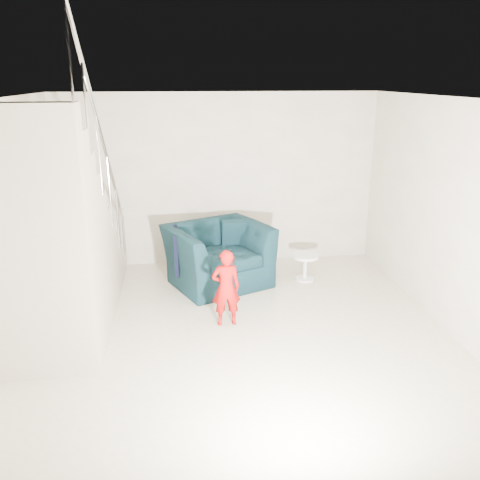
# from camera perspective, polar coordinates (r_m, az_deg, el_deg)

# --- Properties ---
(floor) EXTENTS (5.50, 5.50, 0.00)m
(floor) POSITION_cam_1_polar(r_m,az_deg,el_deg) (5.95, -0.02, -11.45)
(floor) COLOR tan
(floor) RESTS_ON ground
(ceiling) EXTENTS (5.50, 5.50, 0.00)m
(ceiling) POSITION_cam_1_polar(r_m,az_deg,el_deg) (5.19, -0.02, 15.52)
(ceiling) COLOR silver
(ceiling) RESTS_ON back_wall
(back_wall) EXTENTS (5.00, 0.00, 5.00)m
(back_wall) POSITION_cam_1_polar(r_m,az_deg,el_deg) (8.07, -2.42, 6.71)
(back_wall) COLOR #A09582
(back_wall) RESTS_ON floor
(front_wall) EXTENTS (5.00, 0.00, 5.00)m
(front_wall) POSITION_cam_1_polar(r_m,az_deg,el_deg) (2.93, 6.79, -14.55)
(front_wall) COLOR #A09582
(front_wall) RESTS_ON floor
(right_wall) EXTENTS (0.00, 5.50, 5.50)m
(right_wall) POSITION_cam_1_polar(r_m,az_deg,el_deg) (6.22, 23.49, 1.82)
(right_wall) COLOR #A09582
(right_wall) RESTS_ON floor
(armchair) EXTENTS (1.70, 1.62, 0.87)m
(armchair) POSITION_cam_1_polar(r_m,az_deg,el_deg) (7.39, -2.48, -1.71)
(armchair) COLOR black
(armchair) RESTS_ON floor
(toddler) EXTENTS (0.36, 0.25, 0.96)m
(toddler) POSITION_cam_1_polar(r_m,az_deg,el_deg) (6.16, -1.59, -5.39)
(toddler) COLOR #8E040C
(toddler) RESTS_ON floor
(side_table) EXTENTS (0.40, 0.40, 0.40)m
(side_table) POSITION_cam_1_polar(r_m,az_deg,el_deg) (7.62, 7.32, -2.57)
(side_table) COLOR silver
(side_table) RESTS_ON floor
(staircase) EXTENTS (1.02, 3.03, 3.62)m
(staircase) POSITION_cam_1_polar(r_m,az_deg,el_deg) (6.18, -19.42, -1.73)
(staircase) COLOR #ADA089
(staircase) RESTS_ON floor
(cushion) EXTENTS (0.42, 0.20, 0.42)m
(cushion) POSITION_cam_1_polar(r_m,az_deg,el_deg) (7.60, -0.44, 0.78)
(cushion) COLOR black
(cushion) RESTS_ON armchair
(throw) EXTENTS (0.05, 0.55, 0.61)m
(throw) POSITION_cam_1_polar(r_m,az_deg,el_deg) (7.29, -7.19, -1.19)
(throw) COLOR black
(throw) RESTS_ON armchair
(phone) EXTENTS (0.03, 0.05, 0.10)m
(phone) POSITION_cam_1_polar(r_m,az_deg,el_deg) (6.02, -0.61, -2.29)
(phone) COLOR black
(phone) RESTS_ON toddler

